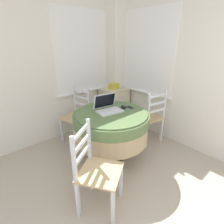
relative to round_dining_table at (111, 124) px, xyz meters
name	(u,v)px	position (x,y,z in m)	size (l,w,h in m)	color
corner_room_shell	(119,71)	(0.28, 0.15, 0.69)	(4.40, 4.73, 2.55)	white
round_dining_table	(111,124)	(0.00, 0.00, 0.00)	(1.05, 1.05, 0.77)	#4C3D2D
laptop	(108,108)	(0.01, 0.07, 0.23)	(0.39, 0.33, 0.23)	silver
computer_mouse	(123,107)	(0.24, 0.00, 0.21)	(0.06, 0.10, 0.05)	black
cell_phone	(130,107)	(0.33, -0.04, 0.19)	(0.06, 0.11, 0.01)	#2D2D33
dining_chair_near_back_window	(77,116)	(-0.06, 0.83, -0.13)	(0.48, 0.47, 0.95)	tan
dining_chair_near_right_window	(150,118)	(0.82, -0.06, -0.13)	(0.47, 0.48, 0.95)	tan
dining_chair_camera_near	(96,171)	(-0.65, -0.50, -0.13)	(0.57, 0.57, 0.95)	tan
corner_cabinet	(114,106)	(0.91, 0.93, -0.20)	(0.51, 0.48, 0.78)	beige
storage_box	(114,86)	(0.86, 0.89, 0.24)	(0.18, 0.14, 0.11)	gold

